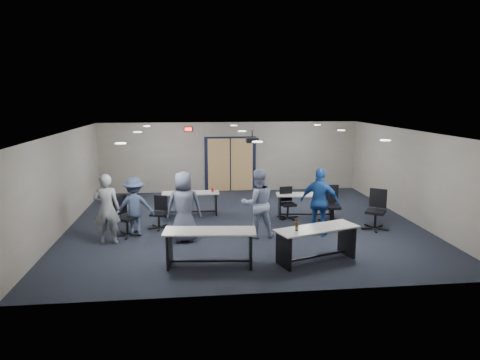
{
  "coord_description": "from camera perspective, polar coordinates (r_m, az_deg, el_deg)",
  "views": [
    {
      "loc": [
        -1.44,
        -11.95,
        3.67
      ],
      "look_at": [
        -0.15,
        -0.3,
        1.37
      ],
      "focal_mm": 32.0,
      "sensor_mm": 36.0,
      "label": 1
    }
  ],
  "objects": [
    {
      "name": "ceiling_projector",
      "position": [
        12.64,
        1.63,
        5.34
      ],
      "size": [
        0.35,
        0.32,
        0.37
      ],
      "color": "black",
      "rests_on": "ceiling"
    },
    {
      "name": "chair_back_d",
      "position": [
        12.77,
        12.09,
        -3.29
      ],
      "size": [
        0.79,
        0.79,
        1.11
      ],
      "primitive_type": null,
      "rotation": [
        0.0,
        0.0,
        -0.14
      ],
      "color": "black",
      "rests_on": "floor"
    },
    {
      "name": "table_back_right",
      "position": [
        13.29,
        8.75,
        -2.85
      ],
      "size": [
        1.86,
        0.81,
        0.73
      ],
      "rotation": [
        0.0,
        0.0,
        -0.12
      ],
      "color": "beige",
      "rests_on": "floor"
    },
    {
      "name": "person_lightblue",
      "position": [
        11.23,
        2.38,
        -3.12
      ],
      "size": [
        0.97,
        0.8,
        1.83
      ],
      "primitive_type": "imported",
      "rotation": [
        0.0,
        0.0,
        3.26
      ],
      "color": "#9CA9CE",
      "rests_on": "floor"
    },
    {
      "name": "ceiling",
      "position": [
        12.08,
        0.55,
        6.48
      ],
      "size": [
        10.0,
        9.0,
        0.04
      ],
      "primitive_type": "cube",
      "color": "white",
      "rests_on": "back_wall"
    },
    {
      "name": "ceiling_can_lights",
      "position": [
        12.33,
        0.41,
        6.43
      ],
      "size": [
        6.24,
        5.74,
        0.02
      ],
      "primitive_type": null,
      "color": "white",
      "rests_on": "ceiling"
    },
    {
      "name": "person_back",
      "position": [
        11.78,
        -13.88,
        -3.41
      ],
      "size": [
        1.05,
        0.65,
        1.58
      ],
      "primitive_type": "imported",
      "rotation": [
        0.0,
        0.0,
        3.21
      ],
      "color": "#3E4D6F",
      "rests_on": "floor"
    },
    {
      "name": "back_wall",
      "position": [
        16.68,
        -1.31,
        3.09
      ],
      "size": [
        10.0,
        0.04,
        2.7
      ],
      "primitive_type": "cube",
      "color": "gray",
      "rests_on": "floor"
    },
    {
      "name": "chair_back_a",
      "position": [
        12.25,
        -10.8,
        -4.31
      ],
      "size": [
        0.73,
        0.73,
        0.92
      ],
      "primitive_type": null,
      "rotation": [
        0.0,
        0.0,
        -0.31
      ],
      "color": "black",
      "rests_on": "floor"
    },
    {
      "name": "right_wall",
      "position": [
        13.78,
        21.66,
        0.6
      ],
      "size": [
        0.04,
        9.0,
        2.7
      ],
      "primitive_type": "cube",
      "color": "gray",
      "rests_on": "floor"
    },
    {
      "name": "table_front_right",
      "position": [
        9.84,
        10.13,
        -7.63
      ],
      "size": [
        2.03,
        1.23,
        1.07
      ],
      "rotation": [
        0.0,
        0.0,
        0.33
      ],
      "color": "beige",
      "rests_on": "floor"
    },
    {
      "name": "person_navy",
      "position": [
        11.54,
        10.62,
        -2.91
      ],
      "size": [
        1.14,
        0.97,
        1.83
      ],
      "primitive_type": "imported",
      "rotation": [
        0.0,
        0.0,
        2.55
      ],
      "color": "#1B4898",
      "rests_on": "floor"
    },
    {
      "name": "left_wall",
      "position": [
        12.69,
        -22.5,
        -0.31
      ],
      "size": [
        0.04,
        9.0,
        2.7
      ],
      "primitive_type": "cube",
      "color": "gray",
      "rests_on": "floor"
    },
    {
      "name": "chair_back_c",
      "position": [
        13.1,
        6.42,
        -3.1
      ],
      "size": [
        0.67,
        0.67,
        0.95
      ],
      "primitive_type": null,
      "rotation": [
        0.0,
        0.0,
        0.13
      ],
      "color": "black",
      "rests_on": "floor"
    },
    {
      "name": "table_back_left",
      "position": [
        13.51,
        -6.55,
        -2.59
      ],
      "size": [
        1.77,
        0.59,
        0.83
      ],
      "rotation": [
        0.0,
        0.0,
        0.0
      ],
      "color": "beige",
      "rests_on": "floor"
    },
    {
      "name": "front_wall",
      "position": [
        7.94,
        4.44,
        -5.94
      ],
      "size": [
        10.0,
        0.04,
        2.7
      ],
      "primitive_type": "cube",
      "color": "gray",
      "rests_on": "floor"
    },
    {
      "name": "table_front_left",
      "position": [
        9.44,
        -4.03,
        -8.21
      ],
      "size": [
        2.05,
        0.86,
        0.81
      ],
      "rotation": [
        0.0,
        0.0,
        -0.1
      ],
      "color": "beige",
      "rests_on": "floor"
    },
    {
      "name": "person_plaid",
      "position": [
        10.98,
        -7.48,
        -3.54
      ],
      "size": [
        0.9,
        0.58,
        1.83
      ],
      "primitive_type": "imported",
      "rotation": [
        0.0,
        0.0,
        3.14
      ],
      "color": "#525A71",
      "rests_on": "floor"
    },
    {
      "name": "person_gray",
      "position": [
        11.24,
        -17.35,
        -3.7
      ],
      "size": [
        0.66,
        0.44,
        1.8
      ],
      "primitive_type": "imported",
      "rotation": [
        0.0,
        0.0,
        3.13
      ],
      "color": "gray",
      "rests_on": "floor"
    },
    {
      "name": "chair_loose_left",
      "position": [
        11.76,
        -14.86,
        -4.73
      ],
      "size": [
        0.95,
        0.95,
        1.08
      ],
      "primitive_type": null,
      "rotation": [
        0.0,
        0.0,
        0.95
      ],
      "color": "black",
      "rests_on": "floor"
    },
    {
      "name": "exit_sign",
      "position": [
        16.44,
        -6.91,
        6.75
      ],
      "size": [
        0.32,
        0.07,
        0.18
      ],
      "color": "black",
      "rests_on": "back_wall"
    },
    {
      "name": "double_door",
      "position": [
        16.69,
        -1.3,
        2.05
      ],
      "size": [
        2.0,
        0.07,
        2.2
      ],
      "color": "black",
      "rests_on": "back_wall"
    },
    {
      "name": "floor",
      "position": [
        12.59,
        0.53,
        -5.87
      ],
      "size": [
        10.0,
        10.0,
        0.0
      ],
      "primitive_type": "plane",
      "color": "black",
      "rests_on": "ground"
    },
    {
      "name": "chair_loose_right",
      "position": [
        12.5,
        17.65,
        -3.84
      ],
      "size": [
        0.99,
        0.99,
        1.13
      ],
      "primitive_type": null,
      "rotation": [
        0.0,
        0.0,
        -0.61
      ],
      "color": "black",
      "rests_on": "floor"
    }
  ]
}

